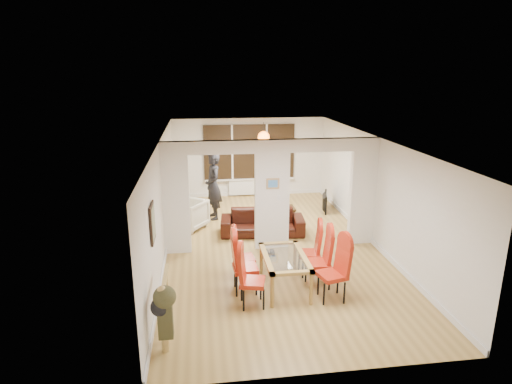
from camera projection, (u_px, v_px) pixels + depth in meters
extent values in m
cube|color=#A88444|center=(271.00, 247.00, 10.29)|extent=(5.00, 9.00, 0.01)
cube|color=white|center=(272.00, 195.00, 9.93)|extent=(5.00, 0.18, 2.60)
cube|color=black|center=(249.00, 152.00, 14.11)|extent=(3.00, 0.08, 1.80)
cube|color=white|center=(250.00, 187.00, 14.40)|extent=(1.40, 0.08, 0.50)
sphere|color=orange|center=(264.00, 137.00, 12.88)|extent=(0.36, 0.36, 0.36)
cube|color=gray|center=(152.00, 223.00, 7.24)|extent=(0.04, 0.52, 0.67)
cube|color=#4C8CD8|center=(273.00, 184.00, 9.75)|extent=(0.30, 0.03, 0.25)
imported|color=black|center=(262.00, 222.00, 11.04)|extent=(2.20, 1.04, 0.62)
imported|color=beige|center=(188.00, 215.00, 11.39)|extent=(1.18, 1.18, 0.78)
imported|color=black|center=(213.00, 186.00, 12.02)|extent=(0.78, 0.60, 1.91)
imported|color=black|center=(322.00, 202.00, 12.92)|extent=(0.94, 0.37, 0.54)
cylinder|color=#143F19|center=(274.00, 204.00, 12.29)|extent=(0.07, 0.07, 0.30)
imported|color=#2F1F10|center=(268.00, 207.00, 12.36)|extent=(0.23, 0.23, 0.06)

